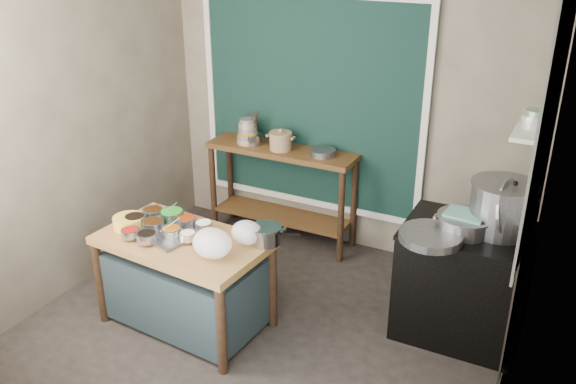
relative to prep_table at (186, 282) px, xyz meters
The scene contains 30 objects.
floor 0.74m from the prep_table, 28.22° to the left, with size 3.50×3.00×0.02m, color #2C2621.
back_wall 2.15m from the prep_table, 72.83° to the left, with size 3.50×0.02×2.80m, color #7A705E.
left_wall 1.61m from the prep_table, 165.97° to the left, with size 0.02×3.00×2.80m, color #7A705E.
right_wall 2.55m from the prep_table, ahead, with size 0.02×3.00×2.80m, color #7A705E.
curtain_panel 2.03m from the prep_table, 83.26° to the left, with size 2.10×0.02×1.90m, color black.
curtain_frame 2.02m from the prep_table, 83.22° to the left, with size 2.22×0.03×2.02m, color beige, non-canonical shape.
tile_panel 2.86m from the prep_table, 20.33° to the left, with size 0.02×1.70×1.70m, color #B2B2AA.
soot_patch 2.51m from the prep_table, 22.45° to the left, with size 0.01×1.30×1.30m, color black.
wall_shelf 2.76m from the prep_table, 27.71° to the left, with size 0.22×0.70×0.03m, color beige.
prep_table is the anchor object (origin of this frame).
back_counter 1.58m from the prep_table, 89.67° to the left, with size 1.45×0.40×0.95m, color #503417.
stove_block 2.09m from the prep_table, 24.00° to the left, with size 0.90×0.68×0.85m, color black.
stove_top 2.15m from the prep_table, 24.00° to the left, with size 0.92×0.69×0.03m, color black.
condiment_tray 0.43m from the prep_table, behind, with size 0.54×0.39×0.02m, color gray.
condiment_bowls 0.48m from the prep_table, 169.09° to the left, with size 0.67×0.53×0.08m.
yellow_basin 0.63m from the prep_table, behind, with size 0.24×0.24×0.09m, color yellow.
saucepan 0.76m from the prep_table, 21.02° to the left, with size 0.24×0.24×0.13m, color gray, non-canonical shape.
plastic_bag_a 0.61m from the prep_table, 18.82° to the right, with size 0.29×0.24×0.22m, color white.
plastic_bag_b 0.68m from the prep_table, 18.25° to the left, with size 0.24×0.20×0.18m, color white.
bowl_stack 1.74m from the prep_table, 102.35° to the left, with size 0.21×0.21×0.24m.
utensil_cup 1.70m from the prep_table, 99.98° to the left, with size 0.17×0.17×0.10m, color gray.
ceramic_crock 1.67m from the prep_table, 89.24° to the left, with size 0.22×0.22×0.15m, color #8D6F4D, non-canonical shape.
wide_bowl 1.74m from the prep_table, 74.66° to the left, with size 0.24×0.24×0.06m, color gray.
stock_pot 2.39m from the prep_table, 23.74° to the left, with size 0.47×0.47×0.37m, color gray, non-canonical shape.
pot_lid 2.42m from the prep_table, 22.34° to the left, with size 0.42×0.42×0.02m, color gray.
steamer 2.11m from the prep_table, 22.94° to the left, with size 0.39×0.39×0.13m, color gray, non-canonical shape.
green_cloth 2.13m from the prep_table, 22.94° to the left, with size 0.27×0.21×0.02m, color slate.
shallow_pan 1.87m from the prep_table, 18.47° to the left, with size 0.44×0.44×0.06m, color gray.
shelf_bowl_stack 2.77m from the prep_table, 26.48° to the left, with size 0.16×0.16×0.12m.
shelf_bowl_green 2.85m from the prep_table, 30.93° to the left, with size 0.14×0.14×0.05m, color gray.
Camera 1 is at (1.94, -3.48, 2.90)m, focal length 38.00 mm.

